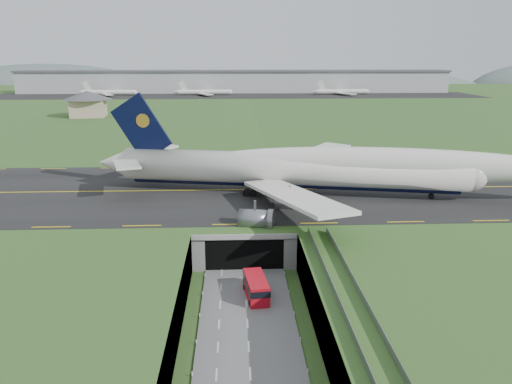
{
  "coord_description": "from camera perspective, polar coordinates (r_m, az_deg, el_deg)",
  "views": [
    {
      "loc": [
        -1.39,
        -62.67,
        32.05
      ],
      "look_at": [
        2.28,
        20.0,
        9.23
      ],
      "focal_mm": 35.0,
      "sensor_mm": 36.0,
      "label": 1
    }
  ],
  "objects": [
    {
      "name": "ground",
      "position": [
        70.4,
        -1.16,
        -11.67
      ],
      "size": [
        900.0,
        900.0,
        0.0
      ],
      "primitive_type": "plane",
      "color": "#2E5622",
      "rests_on": "ground"
    },
    {
      "name": "airfield_deck",
      "position": [
        69.09,
        -1.17,
        -9.45
      ],
      "size": [
        800.0,
        800.0,
        6.0
      ],
      "primitive_type": "cube",
      "color": "gray",
      "rests_on": "ground"
    },
    {
      "name": "trench_road",
      "position": [
        63.76,
        -0.98,
        -14.66
      ],
      "size": [
        12.0,
        75.0,
        0.2
      ],
      "primitive_type": "cube",
      "color": "slate",
      "rests_on": "ground"
    },
    {
      "name": "taxiway",
      "position": [
        99.14,
        -1.65,
        0.23
      ],
      "size": [
        800.0,
        44.0,
        0.18
      ],
      "primitive_type": "cube",
      "color": "black",
      "rests_on": "airfield_deck"
    },
    {
      "name": "tunnel_portal",
      "position": [
        84.42,
        -1.45,
        -4.47
      ],
      "size": [
        17.0,
        22.3,
        6.0
      ],
      "color": "gray",
      "rests_on": "ground"
    },
    {
      "name": "guideway",
      "position": [
        52.58,
        11.9,
        -15.5
      ],
      "size": [
        3.0,
        53.0,
        7.05
      ],
      "color": "#A8A8A3",
      "rests_on": "ground"
    },
    {
      "name": "jumbo_jet",
      "position": [
        95.17,
        7.82,
        2.66
      ],
      "size": [
        90.38,
        58.12,
        19.61
      ],
      "rotation": [
        0.0,
        0.0,
        -0.2
      ],
      "color": "silver",
      "rests_on": "ground"
    },
    {
      "name": "shuttle_tram",
      "position": [
        68.88,
        0.0,
        -10.83
      ],
      "size": [
        3.52,
        7.3,
        2.88
      ],
      "rotation": [
        0.0,
        0.0,
        0.13
      ],
      "color": "red",
      "rests_on": "ground"
    },
    {
      "name": "service_building",
      "position": [
        230.2,
        -18.66,
        9.78
      ],
      "size": [
        22.94,
        22.94,
        11.2
      ],
      "rotation": [
        0.0,
        0.0,
        0.13
      ],
      "color": "tan",
      "rests_on": "ground"
    },
    {
      "name": "cargo_terminal",
      "position": [
        362.53,
        -2.39,
        12.54
      ],
      "size": [
        320.0,
        67.0,
        15.6
      ],
      "color": "#B2B2B2",
      "rests_on": "ground"
    },
    {
      "name": "distant_hills",
      "position": [
        498.34,
        5.15,
        11.21
      ],
      "size": [
        700.0,
        91.0,
        60.0
      ],
      "color": "#4F5F5C",
      "rests_on": "ground"
    }
  ]
}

